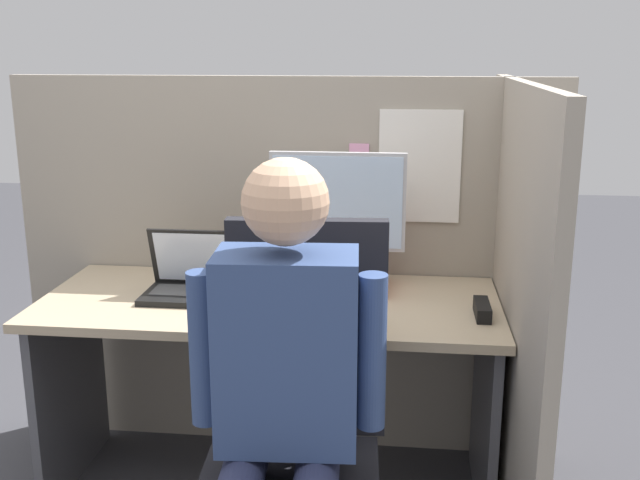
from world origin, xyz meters
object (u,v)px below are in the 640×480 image
object	(u,v)px
laptop	(191,283)
stapler	(482,310)
carrot_toy	(373,322)
person	(282,385)
paper_box	(337,278)
monitor	(337,210)
office_chair	(297,430)

from	to	relation	value
laptop	stapler	bearing A→B (deg)	-5.51
carrot_toy	person	bearing A→B (deg)	-112.41
paper_box	monitor	world-z (taller)	monitor
office_chair	monitor	bearing A→B (deg)	86.52
paper_box	carrot_toy	size ratio (longest dim) A/B	2.71
paper_box	stapler	size ratio (longest dim) A/B	2.20
monitor	laptop	distance (m)	0.55
monitor	paper_box	bearing A→B (deg)	-90.00
paper_box	stapler	xyz separation A→B (m)	(0.47, -0.24, -0.01)
monitor	person	distance (m)	0.90
stapler	carrot_toy	xyz separation A→B (m)	(-0.33, -0.15, 0.00)
laptop	stapler	size ratio (longest dim) A/B	2.01
stapler	carrot_toy	distance (m)	0.37
laptop	office_chair	size ratio (longest dim) A/B	0.28
stapler	person	world-z (taller)	person
laptop	carrot_toy	bearing A→B (deg)	-21.57
monitor	person	size ratio (longest dim) A/B	0.36
carrot_toy	office_chair	size ratio (longest dim) A/B	0.11
paper_box	person	distance (m)	0.86
carrot_toy	person	distance (m)	0.51
laptop	carrot_toy	world-z (taller)	laptop
laptop	office_chair	distance (m)	0.73
paper_box	office_chair	world-z (taller)	office_chair
carrot_toy	office_chair	distance (m)	0.41
monitor	office_chair	distance (m)	0.83
laptop	person	bearing A→B (deg)	-59.29
monitor	laptop	size ratio (longest dim) A/B	1.53
office_chair	person	world-z (taller)	person
carrot_toy	person	xyz separation A→B (m)	(-0.19, -0.47, 0.01)
paper_box	office_chair	xyz separation A→B (m)	(-0.04, -0.69, -0.21)
person	paper_box	bearing A→B (deg)	86.51
carrot_toy	laptop	bearing A→B (deg)	158.43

